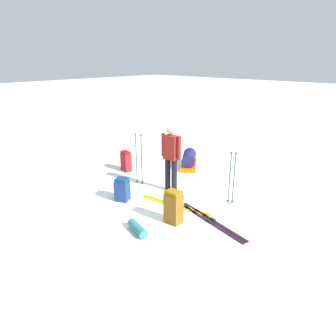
{
  "coord_description": "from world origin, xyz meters",
  "views": [
    {
      "loc": [
        -4.71,
        5.17,
        3.23
      ],
      "look_at": [
        0.0,
        0.0,
        0.7
      ],
      "focal_mm": 32.78,
      "sensor_mm": 36.0,
      "label": 1
    }
  ],
  "objects_px": {
    "sleeping_mat_rolled": "(138,228)",
    "ski_pair_far": "(211,221)",
    "backpack_small_spare": "(173,207)",
    "ski_pair_near": "(175,205)",
    "backpack_bright": "(126,161)",
    "skier_standing": "(171,155)",
    "gear_sled": "(189,160)",
    "ski_poles_planted_near": "(232,176)",
    "backpack_large_dark": "(122,190)",
    "ski_poles_planted_far": "(139,157)"
  },
  "relations": [
    {
      "from": "ski_pair_far",
      "to": "sleeping_mat_rolled",
      "type": "xyz_separation_m",
      "value": [
        0.82,
        1.32,
        0.08
      ]
    },
    {
      "from": "skier_standing",
      "to": "backpack_large_dark",
      "type": "relative_size",
      "value": 3.03
    },
    {
      "from": "skier_standing",
      "to": "gear_sled",
      "type": "xyz_separation_m",
      "value": [
        0.82,
        -1.76,
        -0.73
      ]
    },
    {
      "from": "skier_standing",
      "to": "backpack_small_spare",
      "type": "height_order",
      "value": "skier_standing"
    },
    {
      "from": "backpack_small_spare",
      "to": "ski_pair_far",
      "type": "bearing_deg",
      "value": -135.9
    },
    {
      "from": "backpack_small_spare",
      "to": "sleeping_mat_rolled",
      "type": "distance_m",
      "value": 0.85
    },
    {
      "from": "backpack_bright",
      "to": "backpack_small_spare",
      "type": "height_order",
      "value": "backpack_small_spare"
    },
    {
      "from": "sleeping_mat_rolled",
      "to": "ski_pair_far",
      "type": "bearing_deg",
      "value": -121.86
    },
    {
      "from": "ski_poles_planted_far",
      "to": "gear_sled",
      "type": "height_order",
      "value": "ski_poles_planted_far"
    },
    {
      "from": "skier_standing",
      "to": "ski_pair_far",
      "type": "distance_m",
      "value": 2.02
    },
    {
      "from": "backpack_small_spare",
      "to": "sleeping_mat_rolled",
      "type": "xyz_separation_m",
      "value": [
        0.25,
        0.77,
        -0.26
      ]
    },
    {
      "from": "skier_standing",
      "to": "gear_sled",
      "type": "relative_size",
      "value": 1.35
    },
    {
      "from": "ski_poles_planted_far",
      "to": "sleeping_mat_rolled",
      "type": "relative_size",
      "value": 2.53
    },
    {
      "from": "ski_pair_far",
      "to": "backpack_large_dark",
      "type": "bearing_deg",
      "value": 14.93
    },
    {
      "from": "backpack_large_dark",
      "to": "ski_poles_planted_far",
      "type": "xyz_separation_m",
      "value": [
        0.44,
        -0.96,
        0.5
      ]
    },
    {
      "from": "ski_pair_near",
      "to": "backpack_small_spare",
      "type": "bearing_deg",
      "value": 129.33
    },
    {
      "from": "ski_poles_planted_far",
      "to": "sleeping_mat_rolled",
      "type": "distance_m",
      "value": 2.55
    },
    {
      "from": "ski_pair_near",
      "to": "ski_poles_planted_far",
      "type": "height_order",
      "value": "ski_poles_planted_far"
    },
    {
      "from": "ski_pair_far",
      "to": "skier_standing",
      "type": "bearing_deg",
      "value": -20.31
    },
    {
      "from": "ski_pair_near",
      "to": "gear_sled",
      "type": "xyz_separation_m",
      "value": [
        1.46,
        -2.34,
        0.21
      ]
    },
    {
      "from": "ski_pair_near",
      "to": "ski_pair_far",
      "type": "distance_m",
      "value": 1.04
    },
    {
      "from": "backpack_large_dark",
      "to": "ski_pair_near",
      "type": "bearing_deg",
      "value": -151.41
    },
    {
      "from": "ski_poles_planted_near",
      "to": "gear_sled",
      "type": "height_order",
      "value": "ski_poles_planted_near"
    },
    {
      "from": "backpack_large_dark",
      "to": "ski_poles_planted_near",
      "type": "distance_m",
      "value": 2.59
    },
    {
      "from": "ski_pair_far",
      "to": "backpack_large_dark",
      "type": "xyz_separation_m",
      "value": [
        2.16,
        0.58,
        0.26
      ]
    },
    {
      "from": "ski_pair_far",
      "to": "ski_poles_planted_near",
      "type": "bearing_deg",
      "value": -81.24
    },
    {
      "from": "ski_pair_far",
      "to": "backpack_small_spare",
      "type": "xyz_separation_m",
      "value": [
        0.56,
        0.55,
        0.33
      ]
    },
    {
      "from": "ski_poles_planted_near",
      "to": "ski_poles_planted_far",
      "type": "distance_m",
      "value": 2.52
    },
    {
      "from": "ski_pair_near",
      "to": "sleeping_mat_rolled",
      "type": "distance_m",
      "value": 1.37
    },
    {
      "from": "backpack_bright",
      "to": "ski_poles_planted_far",
      "type": "relative_size",
      "value": 0.44
    },
    {
      "from": "ski_poles_planted_near",
      "to": "skier_standing",
      "type": "bearing_deg",
      "value": 14.02
    },
    {
      "from": "ski_pair_far",
      "to": "backpack_small_spare",
      "type": "bearing_deg",
      "value": 44.1
    },
    {
      "from": "ski_pair_far",
      "to": "backpack_bright",
      "type": "height_order",
      "value": "backpack_bright"
    },
    {
      "from": "ski_poles_planted_near",
      "to": "gear_sled",
      "type": "relative_size",
      "value": 1.0
    },
    {
      "from": "ski_pair_near",
      "to": "backpack_bright",
      "type": "distance_m",
      "value": 2.75
    },
    {
      "from": "backpack_large_dark",
      "to": "backpack_bright",
      "type": "bearing_deg",
      "value": -42.86
    },
    {
      "from": "ski_pair_near",
      "to": "ski_poles_planted_near",
      "type": "height_order",
      "value": "ski_poles_planted_near"
    },
    {
      "from": "ski_pair_far",
      "to": "ski_poles_planted_far",
      "type": "xyz_separation_m",
      "value": [
        2.6,
        -0.38,
        0.76
      ]
    },
    {
      "from": "ski_pair_far",
      "to": "backpack_small_spare",
      "type": "relative_size",
      "value": 2.73
    },
    {
      "from": "backpack_bright",
      "to": "ski_poles_planted_far",
      "type": "height_order",
      "value": "ski_poles_planted_far"
    },
    {
      "from": "ski_pair_near",
      "to": "ski_poles_planted_near",
      "type": "bearing_deg",
      "value": -132.51
    },
    {
      "from": "ski_pair_far",
      "to": "backpack_bright",
      "type": "distance_m",
      "value": 3.76
    },
    {
      "from": "ski_pair_near",
      "to": "ski_poles_planted_near",
      "type": "distance_m",
      "value": 1.48
    },
    {
      "from": "gear_sled",
      "to": "sleeping_mat_rolled",
      "type": "xyz_separation_m",
      "value": [
        -1.68,
        3.7,
        -0.13
      ]
    },
    {
      "from": "ski_poles_planted_near",
      "to": "backpack_bright",
      "type": "bearing_deg",
      "value": 3.07
    },
    {
      "from": "ski_pair_near",
      "to": "ski_pair_far",
      "type": "relative_size",
      "value": 0.94
    },
    {
      "from": "backpack_large_dark",
      "to": "sleeping_mat_rolled",
      "type": "relative_size",
      "value": 1.02
    },
    {
      "from": "backpack_large_dark",
      "to": "backpack_small_spare",
      "type": "distance_m",
      "value": 1.6
    },
    {
      "from": "backpack_bright",
      "to": "ski_pair_near",
      "type": "bearing_deg",
      "value": 163.48
    },
    {
      "from": "backpack_small_spare",
      "to": "ski_poles_planted_near",
      "type": "distance_m",
      "value": 1.64
    }
  ]
}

